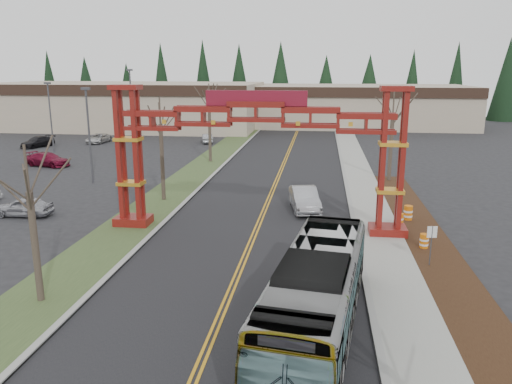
% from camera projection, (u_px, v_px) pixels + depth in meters
% --- Properties ---
extents(road, '(12.00, 110.00, 0.02)m').
position_uv_depth(road, '(268.00, 201.00, 37.96)').
color(road, black).
rests_on(road, ground).
extents(lane_line_left, '(0.12, 100.00, 0.01)m').
position_uv_depth(lane_line_left, '(267.00, 201.00, 37.97)').
color(lane_line_left, orange).
rests_on(lane_line_left, road).
extents(lane_line_right, '(0.12, 100.00, 0.01)m').
position_uv_depth(lane_line_right, '(270.00, 201.00, 37.94)').
color(lane_line_right, orange).
rests_on(lane_line_right, road).
extents(curb_right, '(0.30, 110.00, 0.15)m').
position_uv_depth(curb_right, '(350.00, 203.00, 37.17)').
color(curb_right, gray).
rests_on(curb_right, ground).
extents(sidewalk_right, '(2.60, 110.00, 0.14)m').
position_uv_depth(sidewalk_right, '(370.00, 204.00, 36.99)').
color(sidewalk_right, gray).
rests_on(sidewalk_right, ground).
extents(landscape_strip, '(2.60, 50.00, 0.12)m').
position_uv_depth(landscape_strip, '(460.00, 294.00, 22.22)').
color(landscape_strip, black).
rests_on(landscape_strip, ground).
extents(grass_median, '(4.00, 110.00, 0.08)m').
position_uv_depth(grass_median, '(166.00, 198.00, 38.96)').
color(grass_median, '#334924').
rests_on(grass_median, ground).
extents(curb_left, '(0.30, 110.00, 0.15)m').
position_uv_depth(curb_left, '(189.00, 198.00, 38.72)').
color(curb_left, gray).
rests_on(curb_left, ground).
extents(gateway_arch, '(18.20, 1.60, 8.90)m').
position_uv_depth(gateway_arch, '(256.00, 135.00, 29.79)').
color(gateway_arch, maroon).
rests_on(gateway_arch, ground).
extents(retail_building_west, '(46.00, 22.30, 7.50)m').
position_uv_depth(retail_building_west, '(124.00, 105.00, 86.04)').
color(retail_building_west, tan).
rests_on(retail_building_west, ground).
extents(retail_building_east, '(38.00, 20.30, 7.00)m').
position_uv_depth(retail_building_east, '(357.00, 105.00, 88.75)').
color(retail_building_east, tan).
rests_on(retail_building_east, ground).
extents(conifer_treeline, '(116.10, 5.60, 13.00)m').
position_uv_depth(conifer_treeline, '(305.00, 86.00, 100.86)').
color(conifer_treeline, black).
rests_on(conifer_treeline, ground).
extents(transit_bus, '(4.36, 11.99, 3.26)m').
position_uv_depth(transit_bus, '(317.00, 294.00, 18.67)').
color(transit_bus, '#B5B7BE').
rests_on(transit_bus, ground).
extents(silver_sedan, '(2.61, 5.20, 1.64)m').
position_uv_depth(silver_sedan, '(304.00, 199.00, 35.48)').
color(silver_sedan, '#A5A8AD').
rests_on(silver_sedan, ground).
extents(parked_car_near_a, '(3.90, 1.58, 1.33)m').
position_uv_depth(parked_car_near_a, '(23.00, 207.00, 34.06)').
color(parked_car_near_a, '#A0A0A8').
rests_on(parked_car_near_a, ground).
extents(parked_car_mid_a, '(5.19, 3.14, 1.41)m').
position_uv_depth(parked_car_mid_a, '(48.00, 159.00, 51.64)').
color(parked_car_mid_a, maroon).
rests_on(parked_car_mid_a, ground).
extents(parked_car_far_a, '(2.29, 3.97, 1.24)m').
position_uv_depth(parked_car_far_a, '(207.00, 138.00, 67.86)').
color(parked_car_far_a, '#9EA0A6').
rests_on(parked_car_far_a, ground).
extents(parked_car_far_b, '(2.33, 4.60, 1.25)m').
position_uv_depth(parked_car_far_b, '(99.00, 138.00, 67.94)').
color(parked_car_far_b, '#BDBDBD').
rests_on(parked_car_far_b, ground).
extents(parked_car_far_c, '(3.30, 5.00, 1.35)m').
position_uv_depth(parked_car_far_c, '(37.00, 142.00, 64.26)').
color(parked_car_far_c, black).
rests_on(parked_car_far_c, ground).
extents(bare_tree_median_near, '(2.99, 2.99, 6.87)m').
position_uv_depth(bare_tree_median_near, '(29.00, 193.00, 20.50)').
color(bare_tree_median_near, '#382D26').
rests_on(bare_tree_median_near, ground).
extents(bare_tree_median_mid, '(3.02, 3.02, 7.82)m').
position_uv_depth(bare_tree_median_mid, '(161.00, 125.00, 36.97)').
color(bare_tree_median_mid, '#382D26').
rests_on(bare_tree_median_mid, ground).
extents(bare_tree_median_far, '(3.26, 3.26, 8.33)m').
position_uv_depth(bare_tree_median_far, '(209.00, 105.00, 52.72)').
color(bare_tree_median_far, '#382D26').
rests_on(bare_tree_median_far, ground).
extents(bare_tree_right_far, '(3.48, 3.48, 8.39)m').
position_uv_depth(bare_tree_right_far, '(393.00, 113.00, 43.37)').
color(bare_tree_right_far, '#382D26').
rests_on(bare_tree_right_far, ground).
extents(light_pole_near, '(0.72, 0.36, 8.31)m').
position_uv_depth(light_pole_near, '(89.00, 129.00, 43.08)').
color(light_pole_near, '#3F3F44').
rests_on(light_pole_near, ground).
extents(light_pole_mid, '(0.72, 0.36, 8.31)m').
position_uv_depth(light_pole_mid, '(50.00, 112.00, 59.52)').
color(light_pole_mid, '#3F3F44').
rests_on(light_pole_mid, ground).
extents(light_pole_far, '(0.85, 0.43, 9.81)m').
position_uv_depth(light_pole_far, '(131.00, 98.00, 73.25)').
color(light_pole_far, '#3F3F44').
rests_on(light_pole_far, ground).
extents(street_sign, '(0.50, 0.12, 2.18)m').
position_uv_depth(street_sign, '(432.00, 238.00, 25.02)').
color(street_sign, '#3F3F44').
rests_on(street_sign, ground).
extents(barrel_south, '(0.49, 0.49, 0.91)m').
position_uv_depth(barrel_south, '(424.00, 242.00, 27.76)').
color(barrel_south, orange).
rests_on(barrel_south, ground).
extents(barrel_mid, '(0.52, 0.52, 0.96)m').
position_uv_depth(barrel_mid, '(399.00, 221.00, 31.52)').
color(barrel_mid, orange).
rests_on(barrel_mid, ground).
extents(barrel_north, '(0.58, 0.58, 1.07)m').
position_uv_depth(barrel_north, '(408.00, 214.00, 32.92)').
color(barrel_north, orange).
rests_on(barrel_north, ground).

